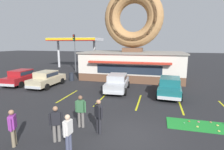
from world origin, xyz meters
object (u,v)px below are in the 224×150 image
(pedestrian_hooded_kid, at_px, (56,122))
(traffic_light_pole, at_px, (75,48))
(car_teal, at_px, (170,86))
(trash_bin, at_px, (71,77))
(pedestrian_leather_jacket_man, at_px, (13,126))
(pedestrian_blue_sweater_man, at_px, (81,110))
(pedestrian_beanie_man, at_px, (68,132))
(car_silver, at_px, (117,82))
(pedestrian_clipboard_woman, at_px, (99,115))
(car_champagne, at_px, (47,78))
(car_red, at_px, (22,76))
(golf_ball, at_px, (184,123))

(pedestrian_hooded_kid, height_order, traffic_light_pole, traffic_light_pole)
(car_teal, bearing_deg, trash_bin, 162.81)
(pedestrian_leather_jacket_man, bearing_deg, pedestrian_blue_sweater_man, 47.65)
(pedestrian_hooded_kid, bearing_deg, trash_bin, 114.66)
(pedestrian_leather_jacket_man, height_order, traffic_light_pole, traffic_light_pole)
(pedestrian_blue_sweater_man, distance_m, pedestrian_beanie_man, 2.16)
(trash_bin, xyz_separation_m, traffic_light_pole, (-2.64, 6.37, 3.21))
(car_silver, bearing_deg, pedestrian_hooded_kid, -94.80)
(car_teal, xyz_separation_m, pedestrian_blue_sweater_man, (-4.89, -7.14, 0.11))
(pedestrian_leather_jacket_man, xyz_separation_m, pedestrian_beanie_man, (2.53, 0.20, -0.01))
(car_teal, height_order, traffic_light_pole, traffic_light_pole)
(car_silver, relative_size, traffic_light_pole, 0.80)
(traffic_light_pole, bearing_deg, trash_bin, -67.54)
(pedestrian_blue_sweater_man, height_order, pedestrian_beanie_man, pedestrian_blue_sweater_man)
(pedestrian_clipboard_woman, xyz_separation_m, pedestrian_beanie_man, (-0.71, -1.75, -0.07))
(car_teal, relative_size, trash_bin, 4.78)
(car_champagne, distance_m, trash_bin, 3.39)
(pedestrian_hooded_kid, xyz_separation_m, pedestrian_leather_jacket_man, (-1.63, -0.76, -0.02))
(car_teal, bearing_deg, pedestrian_clipboard_woman, -116.63)
(pedestrian_blue_sweater_man, bearing_deg, pedestrian_beanie_man, -78.86)
(pedestrian_clipboard_woman, bearing_deg, car_red, 145.54)
(car_champagne, bearing_deg, pedestrian_leather_jacket_man, -62.48)
(pedestrian_leather_jacket_man, bearing_deg, trash_bin, 106.96)
(pedestrian_blue_sweater_man, height_order, traffic_light_pole, traffic_light_pole)
(car_red, height_order, trash_bin, car_red)
(golf_ball, relative_size, pedestrian_hooded_kid, 0.02)
(pedestrian_clipboard_woman, bearing_deg, golf_ball, 26.71)
(golf_ball, xyz_separation_m, pedestrian_blue_sweater_man, (-5.40, -1.78, 0.93))
(pedestrian_hooded_kid, relative_size, pedestrian_clipboard_woman, 0.97)
(pedestrian_beanie_man, height_order, traffic_light_pole, traffic_light_pole)
(pedestrian_leather_jacket_man, bearing_deg, car_silver, 76.32)
(car_teal, relative_size, pedestrian_clipboard_woman, 2.67)
(pedestrian_leather_jacket_man, height_order, pedestrian_beanie_man, pedestrian_leather_jacket_man)
(pedestrian_clipboard_woman, distance_m, traffic_light_pole, 20.03)
(car_teal, height_order, car_red, same)
(golf_ball, distance_m, car_champagne, 13.75)
(pedestrian_blue_sweater_man, bearing_deg, car_silver, 87.90)
(car_teal, bearing_deg, pedestrian_blue_sweater_man, -124.39)
(car_red, xyz_separation_m, pedestrian_hooded_kid, (9.84, -9.04, 0.07))
(golf_ball, height_order, pedestrian_beanie_man, pedestrian_beanie_man)
(car_silver, relative_size, car_red, 1.01)
(pedestrian_hooded_kid, distance_m, pedestrian_clipboard_woman, 2.00)
(pedestrian_leather_jacket_man, relative_size, pedestrian_clipboard_woman, 0.95)
(pedestrian_hooded_kid, distance_m, pedestrian_beanie_man, 1.07)
(pedestrian_blue_sweater_man, height_order, pedestrian_clipboard_woman, pedestrian_blue_sweater_man)
(pedestrian_blue_sweater_man, distance_m, pedestrian_leather_jacket_man, 3.14)
(car_red, distance_m, traffic_light_pole, 9.97)
(car_red, relative_size, pedestrian_beanie_man, 2.84)
(golf_ball, xyz_separation_m, pedestrian_clipboard_woman, (-4.28, -2.15, 0.92))
(pedestrian_leather_jacket_man, relative_size, trash_bin, 1.69)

